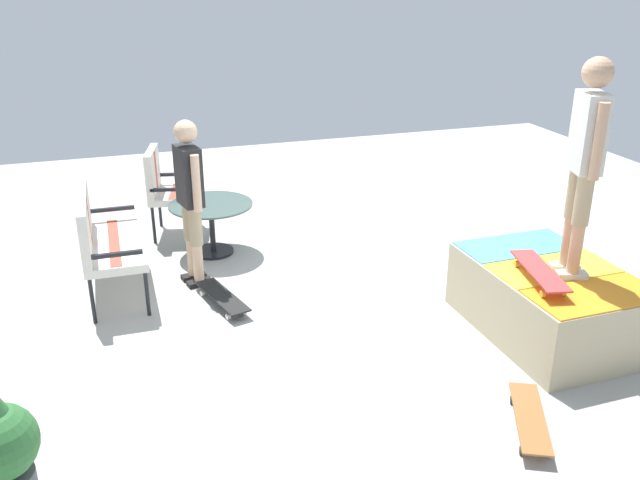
{
  "coord_description": "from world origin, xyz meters",
  "views": [
    {
      "loc": [
        -5.46,
        2.1,
        2.99
      ],
      "look_at": [
        -0.14,
        0.36,
        0.7
      ],
      "focal_mm": 38.44,
      "sensor_mm": 36.0,
      "label": 1
    }
  ],
  "objects_px": {
    "patio_chair_near_house": "(165,184)",
    "skateboard_spare": "(530,418)",
    "patio_table": "(212,218)",
    "skateboard_by_bench": "(222,297)",
    "skateboard_on_ramp": "(540,271)",
    "patio_bench": "(100,234)",
    "potted_plant": "(0,450)",
    "person_skater": "(586,152)",
    "person_watching": "(190,192)",
    "skate_ramp": "(552,300)"
  },
  "relations": [
    {
      "from": "skate_ramp",
      "to": "skateboard_on_ramp",
      "type": "height_order",
      "value": "skateboard_on_ramp"
    },
    {
      "from": "patio_chair_near_house",
      "to": "potted_plant",
      "type": "relative_size",
      "value": 1.11
    },
    {
      "from": "patio_table",
      "to": "skateboard_on_ramp",
      "type": "bearing_deg",
      "value": -142.26
    },
    {
      "from": "skate_ramp",
      "to": "person_watching",
      "type": "bearing_deg",
      "value": 54.97
    },
    {
      "from": "person_skater",
      "to": "skateboard_on_ramp",
      "type": "xyz_separation_m",
      "value": [
        -0.05,
        0.31,
        -0.93
      ]
    },
    {
      "from": "potted_plant",
      "to": "person_watching",
      "type": "bearing_deg",
      "value": -27.94
    },
    {
      "from": "patio_table",
      "to": "skateboard_spare",
      "type": "bearing_deg",
      "value": -157.59
    },
    {
      "from": "patio_chair_near_house",
      "to": "skateboard_by_bench",
      "type": "height_order",
      "value": "patio_chair_near_house"
    },
    {
      "from": "skateboard_by_bench",
      "to": "skateboard_on_ramp",
      "type": "bearing_deg",
      "value": -123.74
    },
    {
      "from": "patio_chair_near_house",
      "to": "patio_table",
      "type": "xyz_separation_m",
      "value": [
        -0.72,
        -0.4,
        -0.21
      ]
    },
    {
      "from": "skateboard_by_bench",
      "to": "skateboard_spare",
      "type": "bearing_deg",
      "value": -145.84
    },
    {
      "from": "skateboard_on_ramp",
      "to": "potted_plant",
      "type": "height_order",
      "value": "potted_plant"
    },
    {
      "from": "skate_ramp",
      "to": "patio_bench",
      "type": "bearing_deg",
      "value": 61.57
    },
    {
      "from": "skate_ramp",
      "to": "patio_bench",
      "type": "xyz_separation_m",
      "value": [
        1.96,
        3.62,
        0.31
      ]
    },
    {
      "from": "patio_bench",
      "to": "patio_table",
      "type": "bearing_deg",
      "value": -60.07
    },
    {
      "from": "patio_chair_near_house",
      "to": "skateboard_on_ramp",
      "type": "distance_m",
      "value": 4.36
    },
    {
      "from": "skateboard_spare",
      "to": "skateboard_on_ramp",
      "type": "height_order",
      "value": "skateboard_on_ramp"
    },
    {
      "from": "patio_table",
      "to": "person_skater",
      "type": "bearing_deg",
      "value": -137.95
    },
    {
      "from": "person_skater",
      "to": "skateboard_on_ramp",
      "type": "bearing_deg",
      "value": 98.97
    },
    {
      "from": "skate_ramp",
      "to": "patio_chair_near_house",
      "type": "relative_size",
      "value": 1.87
    },
    {
      "from": "patio_bench",
      "to": "skate_ramp",
      "type": "bearing_deg",
      "value": -118.43
    },
    {
      "from": "person_skater",
      "to": "skateboard_by_bench",
      "type": "height_order",
      "value": "person_skater"
    },
    {
      "from": "patio_chair_near_house",
      "to": "skateboard_spare",
      "type": "bearing_deg",
      "value": -156.41
    },
    {
      "from": "skateboard_by_bench",
      "to": "skateboard_on_ramp",
      "type": "distance_m",
      "value": 2.83
    },
    {
      "from": "patio_table",
      "to": "potted_plant",
      "type": "relative_size",
      "value": 0.98
    },
    {
      "from": "patio_chair_near_house",
      "to": "skateboard_spare",
      "type": "height_order",
      "value": "patio_chair_near_house"
    },
    {
      "from": "patio_table",
      "to": "skateboard_spare",
      "type": "height_order",
      "value": "patio_table"
    },
    {
      "from": "potted_plant",
      "to": "skate_ramp",
      "type": "bearing_deg",
      "value": -78.52
    },
    {
      "from": "patio_bench",
      "to": "potted_plant",
      "type": "distance_m",
      "value": 2.89
    },
    {
      "from": "skate_ramp",
      "to": "person_skater",
      "type": "bearing_deg",
      "value": -176.36
    },
    {
      "from": "skateboard_by_bench",
      "to": "person_watching",
      "type": "bearing_deg",
      "value": 15.12
    },
    {
      "from": "skate_ramp",
      "to": "patio_table",
      "type": "relative_size",
      "value": 2.12
    },
    {
      "from": "patio_bench",
      "to": "patio_chair_near_house",
      "type": "xyz_separation_m",
      "value": [
        1.38,
        -0.74,
        -0.0
      ]
    },
    {
      "from": "patio_table",
      "to": "skateboard_by_bench",
      "type": "xyz_separation_m",
      "value": [
        -1.26,
        0.13,
        -0.32
      ]
    },
    {
      "from": "patio_chair_near_house",
      "to": "skateboard_by_bench",
      "type": "bearing_deg",
      "value": -172.24
    },
    {
      "from": "person_watching",
      "to": "skateboard_by_bench",
      "type": "height_order",
      "value": "person_watching"
    },
    {
      "from": "person_watching",
      "to": "skateboard_on_ramp",
      "type": "relative_size",
      "value": 1.99
    },
    {
      "from": "patio_chair_near_house",
      "to": "potted_plant",
      "type": "bearing_deg",
      "value": 161.92
    },
    {
      "from": "patio_bench",
      "to": "person_skater",
      "type": "relative_size",
      "value": 0.72
    },
    {
      "from": "person_watching",
      "to": "patio_chair_near_house",
      "type": "bearing_deg",
      "value": 4.63
    },
    {
      "from": "patio_table",
      "to": "potted_plant",
      "type": "bearing_deg",
      "value": 152.98
    },
    {
      "from": "skateboard_by_bench",
      "to": "potted_plant",
      "type": "height_order",
      "value": "potted_plant"
    },
    {
      "from": "skateboard_by_bench",
      "to": "patio_bench",
      "type": "bearing_deg",
      "value": 59.29
    },
    {
      "from": "patio_chair_near_house",
      "to": "person_skater",
      "type": "distance_m",
      "value": 4.62
    },
    {
      "from": "skateboard_on_ramp",
      "to": "potted_plant",
      "type": "distance_m",
      "value": 4.01
    },
    {
      "from": "skateboard_spare",
      "to": "skateboard_on_ramp",
      "type": "bearing_deg",
      "value": -34.27
    },
    {
      "from": "skate_ramp",
      "to": "skateboard_on_ramp",
      "type": "bearing_deg",
      "value": 120.43
    },
    {
      "from": "patio_bench",
      "to": "skateboard_spare",
      "type": "height_order",
      "value": "patio_bench"
    },
    {
      "from": "skate_ramp",
      "to": "skateboard_by_bench",
      "type": "relative_size",
      "value": 2.32
    },
    {
      "from": "person_skater",
      "to": "skateboard_spare",
      "type": "bearing_deg",
      "value": 135.91
    }
  ]
}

